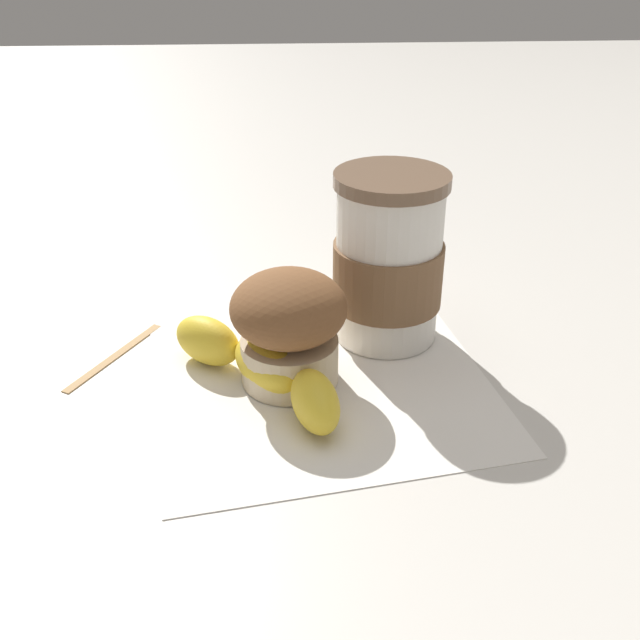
% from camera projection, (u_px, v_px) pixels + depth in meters
% --- Properties ---
extents(ground_plane, '(3.00, 3.00, 0.00)m').
position_uv_depth(ground_plane, '(320.00, 379.00, 0.56)').
color(ground_plane, beige).
extents(paper_napkin, '(0.28, 0.28, 0.00)m').
position_uv_depth(paper_napkin, '(320.00, 379.00, 0.56)').
color(paper_napkin, white).
rests_on(paper_napkin, ground_plane).
extents(coffee_cup, '(0.09, 0.09, 0.14)m').
position_uv_depth(coffee_cup, '(388.00, 262.00, 0.59)').
color(coffee_cup, silver).
rests_on(coffee_cup, paper_napkin).
extents(muffin, '(0.08, 0.08, 0.09)m').
position_uv_depth(muffin, '(289.00, 325.00, 0.54)').
color(muffin, beige).
rests_on(muffin, paper_napkin).
extents(banana, '(0.15, 0.13, 0.04)m').
position_uv_depth(banana, '(262.00, 367.00, 0.54)').
color(banana, gold).
rests_on(banana, paper_napkin).
extents(sugar_packet, '(0.05, 0.06, 0.01)m').
position_uv_depth(sugar_packet, '(405.00, 283.00, 0.70)').
color(sugar_packet, '#E0B27F').
rests_on(sugar_packet, ground_plane).
extents(wooden_stirrer, '(0.10, 0.06, 0.00)m').
position_uv_depth(wooden_stirrer, '(114.00, 356.00, 0.59)').
color(wooden_stirrer, tan).
rests_on(wooden_stirrer, ground_plane).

